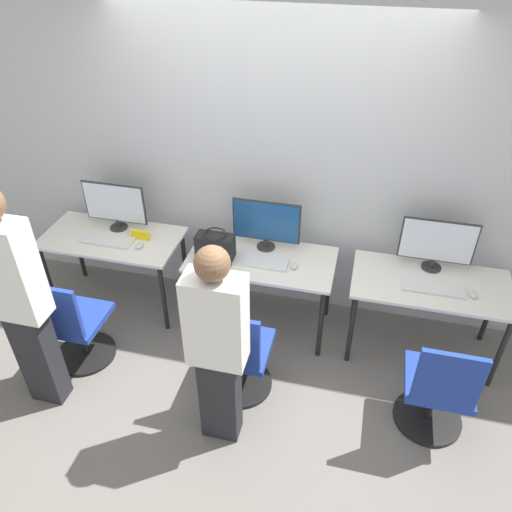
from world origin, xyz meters
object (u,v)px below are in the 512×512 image
at_px(monitor_left, 115,205).
at_px(handbag, 215,247).
at_px(person_left, 17,295).
at_px(office_chair_right, 437,393).
at_px(person_center, 217,345).
at_px(keyboard_left, 107,240).
at_px(mouse_center, 294,266).
at_px(monitor_right, 437,243).
at_px(monitor_center, 266,223).
at_px(office_chair_center, 238,358).
at_px(office_chair_left, 74,328).
at_px(mouse_left, 139,246).
at_px(keyboard_right, 433,287).
at_px(keyboard_center, 260,262).
at_px(mouse_right, 474,294).

xyz_separation_m(monitor_left, handbag, (0.96, -0.24, -0.12)).
distance_m(person_left, office_chair_right, 2.84).
distance_m(person_center, handbag, 1.09).
distance_m(keyboard_left, person_left, 1.09).
height_order(keyboard_left, mouse_center, mouse_center).
bearing_deg(mouse_center, monitor_right, 13.52).
bearing_deg(person_center, monitor_center, 89.44).
relative_size(office_chair_center, monitor_right, 1.57).
xyz_separation_m(office_chair_left, office_chair_right, (2.70, 0.02, 0.00)).
distance_m(mouse_left, monitor_center, 1.07).
bearing_deg(monitor_left, person_center, -44.23).
relative_size(monitor_left, mouse_center, 6.15).
xyz_separation_m(monitor_center, office_chair_right, (1.39, -0.91, -0.59)).
bearing_deg(office_chair_center, keyboard_right, 27.68).
height_order(office_chair_left, office_chair_right, same).
height_order(monitor_center, monitor_right, same).
relative_size(keyboard_left, keyboard_right, 1.00).
bearing_deg(office_chair_center, monitor_center, 90.41).
height_order(office_chair_left, handbag, handbag).
bearing_deg(keyboard_center, mouse_right, -0.97).
bearing_deg(monitor_center, handbag, -144.19).
xyz_separation_m(office_chair_right, handbag, (-1.74, 0.65, 0.47)).
height_order(monitor_left, keyboard_right, monitor_left).
bearing_deg(mouse_center, keyboard_left, -179.49).
distance_m(keyboard_center, handbag, 0.37).
relative_size(monitor_center, handbag, 1.84).
distance_m(mouse_left, monitor_right, 2.36).
distance_m(office_chair_left, mouse_right, 3.01).
bearing_deg(keyboard_right, handbag, -179.21).
xyz_separation_m(keyboard_center, handbag, (-0.35, -0.03, 0.11)).
distance_m(office_chair_center, keyboard_right, 1.52).
height_order(keyboard_center, office_chair_right, office_chair_right).
xyz_separation_m(mouse_left, person_left, (-0.34, -1.04, 0.25)).
xyz_separation_m(person_center, office_chair_right, (1.40, 0.38, -0.50)).
relative_size(monitor_right, handbag, 1.84).
bearing_deg(office_chair_center, mouse_left, 146.74).
bearing_deg(keyboard_left, mouse_left, -3.06).
xyz_separation_m(keyboard_right, office_chair_right, (0.07, -0.68, -0.36)).
distance_m(office_chair_left, monitor_right, 2.85).
height_order(person_center, office_chair_right, person_center).
height_order(monitor_center, person_center, person_center).
bearing_deg(keyboard_right, office_chair_center, -152.32).
relative_size(office_chair_center, handbag, 2.90).
height_order(monitor_left, person_center, person_center).
relative_size(keyboard_center, handbag, 1.50).
bearing_deg(mouse_right, monitor_right, 135.03).
distance_m(keyboard_center, office_chair_center, 0.78).
bearing_deg(office_chair_center, mouse_right, 22.71).
bearing_deg(office_chair_left, keyboard_left, 90.83).
distance_m(mouse_left, person_center, 1.45).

